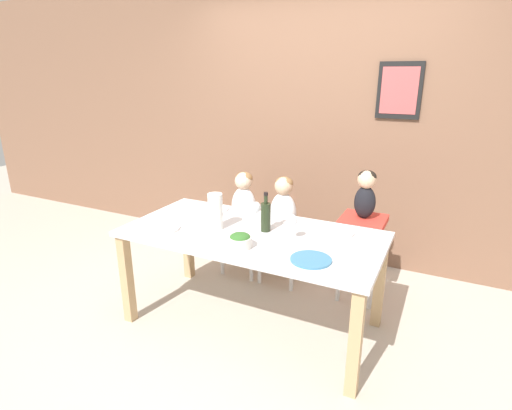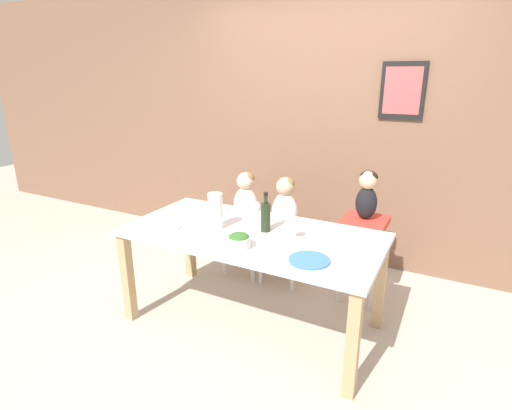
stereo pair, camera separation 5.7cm
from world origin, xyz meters
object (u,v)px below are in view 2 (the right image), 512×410
(chair_far_left, at_px, (246,233))
(dinner_plate_back_left, at_px, (214,209))
(chair_right_highchair, at_px, (363,236))
(wine_bottle, at_px, (266,216))
(person_child_left, at_px, (246,199))
(wine_glass_far, at_px, (257,208))
(person_baby_right, at_px, (367,192))
(paper_towel_roll, at_px, (216,211))
(dinner_plate_back_right, at_px, (336,233))
(dinner_plate_front_right, at_px, (309,260))
(chair_far_center, at_px, (284,241))
(person_child_center, at_px, (285,205))
(dinner_plate_front_left, at_px, (163,228))
(salad_bowl_large, at_px, (239,240))
(wine_glass_near, at_px, (292,222))

(chair_far_left, xyz_separation_m, dinner_plate_back_left, (-0.06, -0.43, 0.36))
(chair_right_highchair, relative_size, wine_bottle, 2.49)
(person_child_left, relative_size, wine_glass_far, 2.90)
(person_baby_right, xyz_separation_m, paper_towel_roll, (-0.89, -0.77, -0.06))
(chair_far_left, xyz_separation_m, wine_glass_far, (0.41, -0.57, 0.48))
(dinner_plate_back_right, xyz_separation_m, dinner_plate_front_right, (-0.02, -0.49, 0.00))
(chair_far_left, distance_m, dinner_plate_front_right, 1.41)
(person_child_left, bearing_deg, person_baby_right, 0.03)
(dinner_plate_front_right, bearing_deg, wine_glass_far, 144.99)
(wine_glass_far, height_order, dinner_plate_back_left, wine_glass_far)
(chair_far_center, bearing_deg, dinner_plate_back_right, -38.42)
(person_child_center, bearing_deg, chair_far_center, -90.00)
(chair_far_left, distance_m, dinner_plate_front_left, 1.03)
(dinner_plate_back_left, bearing_deg, dinner_plate_back_right, -2.36)
(salad_bowl_large, bearing_deg, paper_towel_roll, 146.28)
(person_baby_right, bearing_deg, dinner_plate_back_left, -159.16)
(dinner_plate_back_right, bearing_deg, chair_right_highchair, 78.82)
(dinner_plate_back_left, relative_size, dinner_plate_back_right, 1.00)
(chair_far_center, xyz_separation_m, dinner_plate_front_right, (0.58, -0.96, 0.36))
(dinner_plate_back_left, bearing_deg, chair_far_center, 44.07)
(person_child_center, xyz_separation_m, dinner_plate_front_left, (-0.54, -0.96, 0.03))
(wine_glass_near, relative_size, dinner_plate_front_right, 0.71)
(person_child_left, height_order, dinner_plate_back_right, person_child_left)
(chair_far_left, bearing_deg, salad_bowl_large, -63.20)
(person_child_left, bearing_deg, dinner_plate_front_left, -99.13)
(dinner_plate_front_left, bearing_deg, wine_glass_far, 34.31)
(chair_far_center, relative_size, person_baby_right, 1.17)
(person_baby_right, bearing_deg, dinner_plate_front_right, -96.47)
(chair_right_highchair, bearing_deg, wine_bottle, -130.20)
(chair_right_highchair, bearing_deg, wine_glass_near, -114.49)
(salad_bowl_large, bearing_deg, wine_glass_near, 45.89)
(dinner_plate_front_left, relative_size, dinner_plate_back_left, 1.00)
(person_child_left, height_order, salad_bowl_large, person_child_left)
(person_child_center, bearing_deg, dinner_plate_front_right, -59.02)
(dinner_plate_front_right, bearing_deg, paper_towel_roll, 166.34)
(chair_far_center, relative_size, wine_glass_far, 2.56)
(person_child_center, distance_m, dinner_plate_front_left, 1.10)
(chair_right_highchair, xyz_separation_m, dinner_plate_front_right, (-0.11, -0.96, 0.18))
(chair_right_highchair, relative_size, dinner_plate_front_right, 2.84)
(person_child_center, xyz_separation_m, dinner_plate_front_right, (0.58, -0.96, 0.03))
(wine_glass_near, bearing_deg, dinner_plate_back_right, 46.51)
(wine_bottle, relative_size, dinner_plate_front_left, 1.14)
(chair_right_highchair, xyz_separation_m, paper_towel_roll, (-0.89, -0.77, 0.31))
(dinner_plate_back_right, bearing_deg, chair_far_left, 154.35)
(dinner_plate_back_right, relative_size, dinner_plate_front_right, 1.00)
(chair_right_highchair, distance_m, wine_bottle, 0.90)
(chair_right_highchair, bearing_deg, dinner_plate_front_right, -96.48)
(dinner_plate_front_left, distance_m, dinner_plate_back_right, 1.23)
(dinner_plate_back_left, bearing_deg, person_child_center, 44.15)
(chair_far_left, height_order, dinner_plate_back_left, dinner_plate_back_left)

